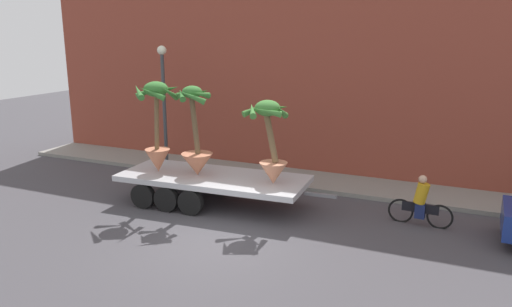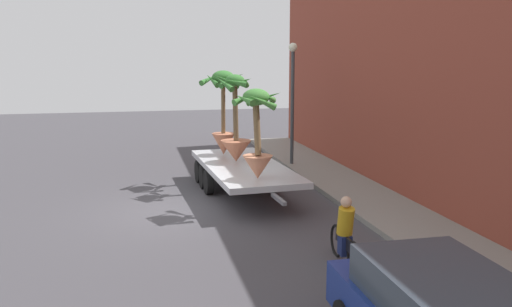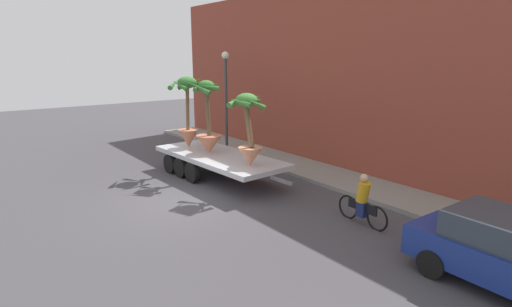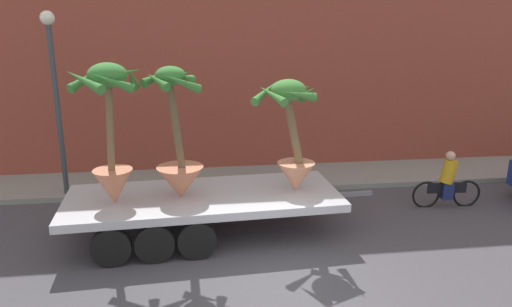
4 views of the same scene
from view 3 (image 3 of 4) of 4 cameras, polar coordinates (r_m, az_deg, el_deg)
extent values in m
plane|color=#423F44|center=(13.98, -10.64, -6.70)|extent=(60.00, 60.00, 0.00)
cube|color=gray|center=(17.38, 7.58, -2.28)|extent=(24.00, 2.20, 0.15)
cube|color=brown|center=(18.00, 11.88, 10.36)|extent=(24.00, 1.20, 7.74)
cube|color=#B7BABF|center=(16.15, -5.18, -0.45)|extent=(6.21, 2.73, 0.18)
cylinder|color=black|center=(18.44, -5.83, -0.27)|extent=(0.81, 0.26, 0.80)
cylinder|color=black|center=(17.31, -11.92, -1.41)|extent=(0.81, 0.26, 0.80)
cylinder|color=black|center=(17.76, -4.27, -0.77)|extent=(0.81, 0.26, 0.80)
cylinder|color=black|center=(16.59, -10.50, -2.00)|extent=(0.81, 0.26, 0.80)
cylinder|color=black|center=(17.10, -2.57, -1.31)|extent=(0.81, 0.26, 0.80)
cylinder|color=black|center=(15.88, -8.94, -2.64)|extent=(0.81, 0.26, 0.80)
cube|color=slate|center=(13.55, 3.57, -3.83)|extent=(1.00, 0.16, 0.10)
cone|color=tan|center=(14.34, -0.82, -0.44)|extent=(0.86, 0.86, 0.67)
cylinder|color=brown|center=(14.19, -1.08, 4.18)|extent=(0.52, 0.18, 1.65)
ellipsoid|color=#428438|center=(14.16, -1.34, 7.51)|extent=(0.77, 0.77, 0.48)
cone|color=#428438|center=(13.85, -0.11, 7.03)|extent=(0.29, 0.90, 0.54)
cone|color=#428438|center=(14.28, 0.32, 7.42)|extent=(0.88, 0.50, 0.35)
cone|color=#428438|center=(14.71, -1.29, 7.50)|extent=(0.83, 1.00, 0.52)
cone|color=#428438|center=(14.37, -2.98, 7.38)|extent=(0.61, 0.91, 0.43)
cone|color=#428438|center=(13.82, -2.20, 7.18)|extent=(0.84, 0.52, 0.37)
cone|color=#C17251|center=(17.48, -9.44, 2.08)|extent=(0.83, 0.83, 0.76)
cylinder|color=brown|center=(17.24, -9.58, 6.53)|extent=(0.24, 0.15, 1.98)
ellipsoid|color=#387A33|center=(17.13, -9.66, 9.80)|extent=(0.78, 0.78, 0.49)
cone|color=#387A33|center=(16.72, -8.81, 9.44)|extent=(0.24, 0.97, 0.60)
cone|color=#387A33|center=(17.22, -7.96, 9.73)|extent=(1.05, 0.51, 0.42)
cone|color=#387A33|center=(17.66, -9.28, 9.68)|extent=(0.85, 0.95, 0.57)
cone|color=#387A33|center=(17.29, -11.43, 9.59)|extent=(0.94, 0.92, 0.47)
cone|color=#387A33|center=(16.83, -10.66, 9.42)|extent=(0.88, 0.47, 0.52)
cone|color=#C17251|center=(16.38, -6.58, 1.32)|extent=(1.02, 1.02, 0.71)
cylinder|color=brown|center=(16.20, -6.81, 5.99)|extent=(0.35, 0.17, 1.98)
ellipsoid|color=#387A33|center=(16.15, -7.01, 9.48)|extent=(0.63, 0.63, 0.39)
cone|color=#387A33|center=(15.81, -6.56, 9.24)|extent=(0.34, 0.78, 0.35)
cone|color=#387A33|center=(16.26, -5.77, 9.32)|extent=(0.77, 0.37, 0.41)
cone|color=#387A33|center=(16.54, -6.68, 9.40)|extent=(0.71, 0.73, 0.40)
cone|color=#387A33|center=(16.27, -8.14, 9.23)|extent=(0.61, 0.66, 0.42)
cone|color=#387A33|center=(15.78, -7.87, 9.05)|extent=(0.89, 0.60, 0.54)
torus|color=black|center=(12.02, 16.61, -8.74)|extent=(0.74, 0.10, 0.74)
torus|color=black|center=(12.68, 12.77, -7.31)|extent=(0.74, 0.10, 0.74)
cube|color=black|center=(12.28, 14.69, -7.23)|extent=(1.04, 0.12, 0.28)
cylinder|color=gold|center=(12.13, 14.81, -5.24)|extent=(0.46, 0.36, 0.65)
sphere|color=tan|center=(12.01, 14.93, -3.34)|extent=(0.24, 0.24, 0.24)
cube|color=navy|center=(12.31, 14.66, -7.58)|extent=(0.29, 0.25, 0.44)
cylinder|color=black|center=(11.49, 27.98, -11.01)|extent=(0.64, 0.21, 0.64)
cylinder|color=black|center=(10.05, 23.37, -14.04)|extent=(0.64, 0.21, 0.64)
cylinder|color=#383D42|center=(20.42, -4.20, 6.82)|extent=(0.14, 0.14, 4.50)
sphere|color=#EAEACC|center=(20.28, -4.32, 13.57)|extent=(0.36, 0.36, 0.36)
camera|label=1|loc=(7.73, -78.93, 7.90)|focal=34.27mm
camera|label=2|loc=(5.72, 82.36, -2.59)|focal=36.44mm
camera|label=4|loc=(13.59, -46.53, 9.61)|focal=33.94mm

